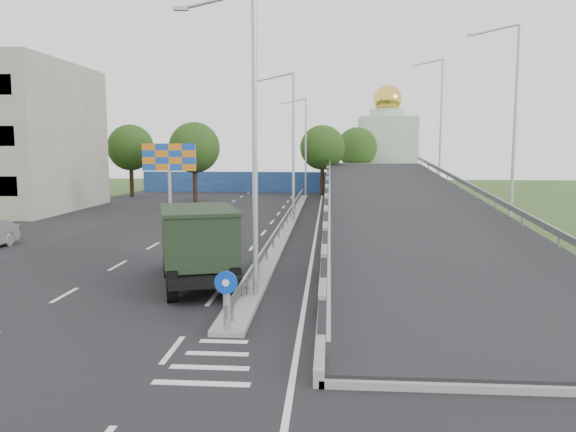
# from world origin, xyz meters

# --- Properties ---
(ground) EXTENTS (160.00, 160.00, 0.00)m
(ground) POSITION_xyz_m (0.00, 0.00, 0.00)
(ground) COLOR #2D4C1E
(ground) RESTS_ON ground
(road_surface) EXTENTS (26.00, 90.00, 0.04)m
(road_surface) POSITION_xyz_m (-3.00, 20.00, 0.00)
(road_surface) COLOR black
(road_surface) RESTS_ON ground
(parking_strip) EXTENTS (8.00, 90.00, 0.05)m
(parking_strip) POSITION_xyz_m (-16.00, 20.00, 0.00)
(parking_strip) COLOR black
(parking_strip) RESTS_ON ground
(median) EXTENTS (1.00, 44.00, 0.20)m
(median) POSITION_xyz_m (0.00, 24.00, 0.10)
(median) COLOR gray
(median) RESTS_ON ground
(overpass_ramp) EXTENTS (10.00, 50.00, 3.50)m
(overpass_ramp) POSITION_xyz_m (7.50, 24.00, 1.75)
(overpass_ramp) COLOR gray
(overpass_ramp) RESTS_ON ground
(median_guardrail) EXTENTS (0.09, 44.00, 0.71)m
(median_guardrail) POSITION_xyz_m (0.00, 24.00, 0.75)
(median_guardrail) COLOR gray
(median_guardrail) RESTS_ON median
(sign_bollard) EXTENTS (0.64, 0.23, 1.67)m
(sign_bollard) POSITION_xyz_m (0.00, 2.17, 1.03)
(sign_bollard) COLOR black
(sign_bollard) RESTS_ON median
(lamp_post_near) EXTENTS (2.74, 0.18, 10.08)m
(lamp_post_near) POSITION_xyz_m (0.11, 6.00, 5.81)
(lamp_post_near) COLOR #B2B5B7
(lamp_post_near) RESTS_ON median
(lamp_post_mid) EXTENTS (2.74, 0.18, 10.08)m
(lamp_post_mid) POSITION_xyz_m (0.11, 26.00, 5.81)
(lamp_post_mid) COLOR #B2B5B7
(lamp_post_mid) RESTS_ON median
(lamp_post_far) EXTENTS (2.74, 0.18, 10.08)m
(lamp_post_far) POSITION_xyz_m (0.11, 46.00, 5.81)
(lamp_post_far) COLOR #B2B5B7
(lamp_post_far) RESTS_ON median
(blue_wall) EXTENTS (30.00, 0.50, 2.40)m
(blue_wall) POSITION_xyz_m (-4.00, 52.00, 1.20)
(blue_wall) COLOR navy
(blue_wall) RESTS_ON ground
(church) EXTENTS (7.00, 7.00, 13.80)m
(church) POSITION_xyz_m (10.00, 60.00, 5.31)
(church) COLOR #B2CCAD
(church) RESTS_ON ground
(billboard) EXTENTS (4.00, 0.24, 5.50)m
(billboard) POSITION_xyz_m (-9.00, 28.00, 4.19)
(billboard) COLOR #B2B5B7
(billboard) RESTS_ON ground
(tree_left_mid) EXTENTS (4.80, 4.80, 7.60)m
(tree_left_mid) POSITION_xyz_m (-10.00, 40.00, 5.18)
(tree_left_mid) COLOR black
(tree_left_mid) RESTS_ON ground
(tree_median_far) EXTENTS (4.80, 4.80, 7.60)m
(tree_median_far) POSITION_xyz_m (2.00, 48.00, 5.18)
(tree_median_far) COLOR black
(tree_median_far) RESTS_ON ground
(tree_left_far) EXTENTS (4.80, 4.80, 7.60)m
(tree_left_far) POSITION_xyz_m (-18.00, 45.00, 5.18)
(tree_left_far) COLOR black
(tree_left_far) RESTS_ON ground
(tree_ramp_far) EXTENTS (4.80, 4.80, 7.60)m
(tree_ramp_far) POSITION_xyz_m (6.00, 55.00, 5.18)
(tree_ramp_far) COLOR black
(tree_ramp_far) RESTS_ON ground
(dump_truck) EXTENTS (4.43, 7.22, 2.99)m
(dump_truck) POSITION_xyz_m (-2.30, 8.37, 1.66)
(dump_truck) COLOR black
(dump_truck) RESTS_ON ground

